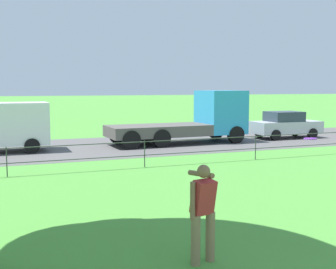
# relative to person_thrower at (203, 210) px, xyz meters

# --- Properties ---
(street_strip) EXTENTS (80.00, 7.88, 0.01)m
(street_strip) POSITION_rel_person_thrower_xyz_m (1.89, 14.69, -0.90)
(street_strip) COLOR #565454
(street_strip) RESTS_ON ground
(park_fence) EXTENTS (28.58, 0.04, 1.00)m
(park_fence) POSITION_rel_person_thrower_xyz_m (1.89, 8.69, -0.23)
(park_fence) COLOR #333833
(park_fence) RESTS_ON ground
(person_thrower) EXTENTS (0.50, 0.86, 1.67)m
(person_thrower) POSITION_rel_person_thrower_xyz_m (0.00, 0.00, 0.00)
(person_thrower) COLOR #846B4C
(person_thrower) RESTS_ON ground
(frisbee) EXTENTS (0.28, 0.28, 0.04)m
(frisbee) POSITION_rel_person_thrower_xyz_m (2.86, 0.84, 0.98)
(frisbee) COLOR purple
(flatbed_truck_left) EXTENTS (7.37, 2.61, 2.75)m
(flatbed_truck_left) POSITION_rel_person_thrower_xyz_m (6.72, 14.52, 0.31)
(flatbed_truck_left) COLOR #2D99D1
(flatbed_truck_left) RESTS_ON ground
(car_silver_far_right) EXTENTS (4.03, 1.87, 1.54)m
(car_silver_far_right) POSITION_rel_person_thrower_xyz_m (12.39, 14.48, -0.12)
(car_silver_far_right) COLOR #B7BABF
(car_silver_far_right) RESTS_ON ground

